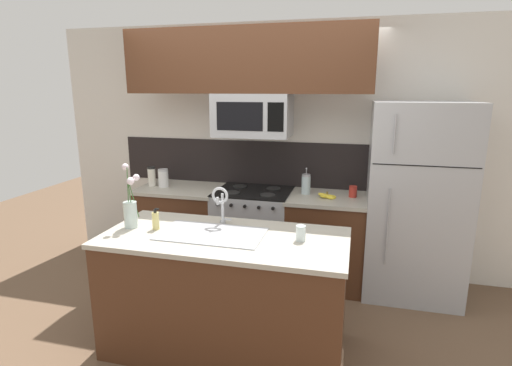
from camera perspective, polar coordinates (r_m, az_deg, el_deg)
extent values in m
plane|color=brown|center=(3.64, -4.15, -18.87)|extent=(10.00, 10.00, 0.00)
cube|color=silver|center=(4.30, 4.79, 4.76)|extent=(5.20, 0.10, 2.60)
cube|color=black|center=(4.33, 0.70, 2.85)|extent=(3.20, 0.01, 0.48)
cube|color=#4C2B19|center=(4.48, -10.44, -6.46)|extent=(0.85, 0.62, 0.88)
cube|color=#B2AD9E|center=(4.35, -10.69, -0.81)|extent=(0.88, 0.65, 0.03)
cube|color=#4C2B19|center=(4.11, 9.92, -8.31)|extent=(0.74, 0.62, 0.88)
cube|color=#B2AD9E|center=(3.96, 10.18, -2.18)|extent=(0.77, 0.65, 0.03)
cube|color=#A8AAAF|center=(4.22, -0.37, -7.27)|extent=(0.76, 0.62, 0.91)
cube|color=black|center=(4.08, -0.38, -1.19)|extent=(0.76, 0.62, 0.01)
cylinder|color=black|center=(4.00, -3.41, -1.37)|extent=(0.15, 0.15, 0.01)
cylinder|color=black|center=(3.90, 1.70, -1.71)|extent=(0.15, 0.15, 0.01)
cylinder|color=black|center=(4.25, -2.29, -0.46)|extent=(0.15, 0.15, 0.01)
cylinder|color=black|center=(4.16, 2.53, -0.76)|extent=(0.15, 0.15, 0.01)
cylinder|color=black|center=(3.87, -5.52, -3.05)|extent=(0.03, 0.02, 0.03)
cylinder|color=black|center=(3.83, -3.59, -3.20)|extent=(0.03, 0.02, 0.03)
cylinder|color=black|center=(3.79, -1.62, -3.36)|extent=(0.03, 0.02, 0.03)
cylinder|color=black|center=(3.76, 0.39, -3.51)|extent=(0.03, 0.02, 0.03)
cylinder|color=black|center=(3.73, 2.43, -3.65)|extent=(0.03, 0.02, 0.03)
cube|color=#A8AAAF|center=(3.93, -0.47, 9.66)|extent=(0.74, 0.40, 0.41)
cube|color=black|center=(3.76, -2.38, 9.48)|extent=(0.45, 0.00, 0.26)
cube|color=black|center=(3.68, 2.81, 9.38)|extent=(0.15, 0.00, 0.26)
cube|color=#4C2B19|center=(3.92, -1.41, 17.05)|extent=(2.35, 0.34, 0.60)
cube|color=#A8AAAF|center=(4.01, 21.83, -2.44)|extent=(0.88, 0.72, 1.83)
cube|color=black|center=(3.57, 23.09, 2.24)|extent=(0.84, 0.00, 0.01)
cylinder|color=#99999E|center=(3.49, 19.22, 6.59)|extent=(0.01, 0.01, 0.33)
cylinder|color=#99999E|center=(3.66, 18.25, -6.01)|extent=(0.01, 0.01, 0.70)
cylinder|color=silver|center=(4.45, -14.67, 0.79)|extent=(0.08, 0.08, 0.19)
cylinder|color=black|center=(4.43, -14.75, 2.12)|extent=(0.08, 0.08, 0.02)
cylinder|color=silver|center=(4.39, -13.09, 0.59)|extent=(0.11, 0.11, 0.17)
cylinder|color=#B2B2B7|center=(4.37, -13.16, 1.81)|extent=(0.11, 0.11, 0.02)
ellipsoid|color=yellow|center=(3.89, 9.95, -1.87)|extent=(0.17, 0.12, 0.05)
ellipsoid|color=yellow|center=(3.90, 10.03, -1.82)|extent=(0.18, 0.08, 0.06)
ellipsoid|color=yellow|center=(3.89, 10.09, -1.88)|extent=(0.18, 0.04, 0.06)
ellipsoid|color=yellow|center=(3.90, 10.21, -1.83)|extent=(0.18, 0.08, 0.07)
ellipsoid|color=yellow|center=(3.89, 10.27, -1.89)|extent=(0.17, 0.12, 0.05)
cylinder|color=brown|center=(3.89, 10.13, -1.44)|extent=(0.02, 0.02, 0.03)
cylinder|color=silver|center=(4.02, 7.15, -0.29)|extent=(0.09, 0.09, 0.18)
cylinder|color=#A3A3AA|center=(3.99, 7.19, 1.11)|extent=(0.08, 0.08, 0.02)
cylinder|color=#A3A3AA|center=(3.99, 7.20, 1.60)|extent=(0.01, 0.01, 0.05)
sphere|color=#A3A3AA|center=(3.98, 7.22, 2.06)|extent=(0.02, 0.02, 0.02)
cylinder|color=#B22D23|center=(3.99, 13.68, -1.19)|extent=(0.08, 0.08, 0.11)
cube|color=#4C2B19|center=(3.10, -4.39, -15.65)|extent=(1.74, 0.78, 0.88)
cube|color=#B2AD9E|center=(2.91, -4.55, -7.80)|extent=(1.77, 0.81, 0.03)
cube|color=#ADAFB5|center=(2.93, -6.38, -7.21)|extent=(0.76, 0.43, 0.01)
cube|color=#ADAFB5|center=(3.03, -9.48, -8.27)|extent=(0.30, 0.33, 0.15)
cube|color=#ADAFB5|center=(2.91, -3.08, -9.00)|extent=(0.30, 0.33, 0.15)
cylinder|color=#B7BABF|center=(3.16, -4.76, -5.55)|extent=(0.04, 0.04, 0.02)
cylinder|color=#B7BABF|center=(3.12, -4.80, -3.47)|extent=(0.02, 0.02, 0.22)
torus|color=#B7BABF|center=(3.04, -5.18, -1.77)|extent=(0.13, 0.02, 0.13)
cylinder|color=#B7BABF|center=(3.00, -5.52, -2.59)|extent=(0.02, 0.02, 0.06)
cube|color=#B7BABF|center=(3.14, -4.16, -5.17)|extent=(0.07, 0.01, 0.01)
cylinder|color=#DBCC75|center=(3.09, -14.15, -5.28)|extent=(0.05, 0.05, 0.13)
cylinder|color=black|center=(3.07, -14.23, -3.91)|extent=(0.02, 0.02, 0.02)
cube|color=black|center=(3.05, -13.98, -3.62)|extent=(0.03, 0.01, 0.01)
cylinder|color=silver|center=(2.80, 6.41, -7.15)|extent=(0.07, 0.07, 0.11)
cylinder|color=silver|center=(3.17, -17.49, -4.34)|extent=(0.10, 0.10, 0.20)
cylinder|color=silver|center=(3.19, -17.41, -5.43)|extent=(0.09, 0.09, 0.06)
cylinder|color=#386B2D|center=(3.13, -17.47, -2.44)|extent=(0.03, 0.02, 0.30)
sphere|color=silver|center=(3.08, -17.50, 0.23)|extent=(0.05, 0.05, 0.05)
cylinder|color=#386B2D|center=(3.14, -17.81, -1.45)|extent=(0.03, 0.02, 0.41)
sphere|color=silver|center=(3.11, -18.18, 2.21)|extent=(0.05, 0.05, 0.05)
cylinder|color=#386B2D|center=(3.16, -17.09, -2.15)|extent=(0.04, 0.07, 0.31)
sphere|color=silver|center=(3.14, -16.74, 0.77)|extent=(0.05, 0.05, 0.05)
cylinder|color=#386B2D|center=(3.16, -17.46, -2.37)|extent=(0.01, 0.04, 0.29)
sphere|color=silver|center=(3.14, -17.48, 0.32)|extent=(0.05, 0.05, 0.05)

